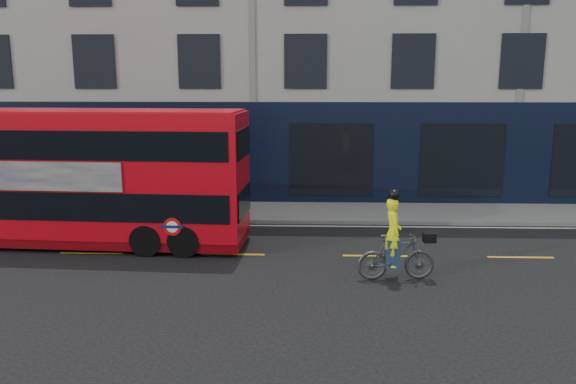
{
  "coord_description": "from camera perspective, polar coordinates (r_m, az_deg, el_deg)",
  "views": [
    {
      "loc": [
        2.07,
        -13.55,
        4.81
      ],
      "look_at": [
        1.57,
        1.21,
        1.86
      ],
      "focal_mm": 35.0,
      "sensor_mm": 36.0,
      "label": 1
    }
  ],
  "objects": [
    {
      "name": "building_terrace",
      "position": [
        26.71,
        -2.64,
        17.04
      ],
      "size": [
        50.0,
        10.07,
        15.0
      ],
      "color": "#A4A29A",
      "rests_on": "ground"
    },
    {
      "name": "pavement",
      "position": [
        20.7,
        -3.86,
        -2.0
      ],
      "size": [
        60.0,
        3.0,
        0.12
      ],
      "primitive_type": "cube",
      "color": "gray",
      "rests_on": "ground"
    },
    {
      "name": "ground",
      "position": [
        14.52,
        -6.44,
        -8.12
      ],
      "size": [
        120.0,
        120.0,
        0.0
      ],
      "primitive_type": "plane",
      "color": "black",
      "rests_on": "ground"
    },
    {
      "name": "kerb",
      "position": [
        19.25,
        -4.31,
        -3.01
      ],
      "size": [
        60.0,
        0.12,
        0.13
      ],
      "primitive_type": "cube",
      "color": "slate",
      "rests_on": "ground"
    },
    {
      "name": "road_edge_line",
      "position": [
        18.98,
        -4.4,
        -3.41
      ],
      "size": [
        58.0,
        0.1,
        0.01
      ],
      "primitive_type": "cube",
      "color": "silver",
      "rests_on": "ground"
    },
    {
      "name": "cyclist",
      "position": [
        13.95,
        10.86,
        -5.82
      ],
      "size": [
        1.95,
        0.71,
        2.26
      ],
      "rotation": [
        0.0,
        0.0,
        0.09
      ],
      "color": "#3F4244",
      "rests_on": "ground"
    },
    {
      "name": "bus",
      "position": [
        17.53,
        -20.47,
        1.49
      ],
      "size": [
        9.99,
        2.78,
        3.98
      ],
      "rotation": [
        0.0,
        0.0,
        -0.05
      ],
      "color": "red",
      "rests_on": "ground"
    },
    {
      "name": "lane_dashes",
      "position": [
        15.93,
        -5.66,
        -6.32
      ],
      "size": [
        58.0,
        0.12,
        0.01
      ],
      "primitive_type": null,
      "color": "gold",
      "rests_on": "ground"
    }
  ]
}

